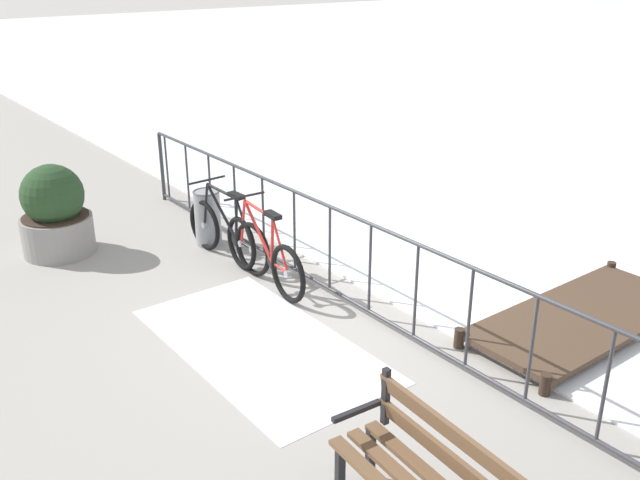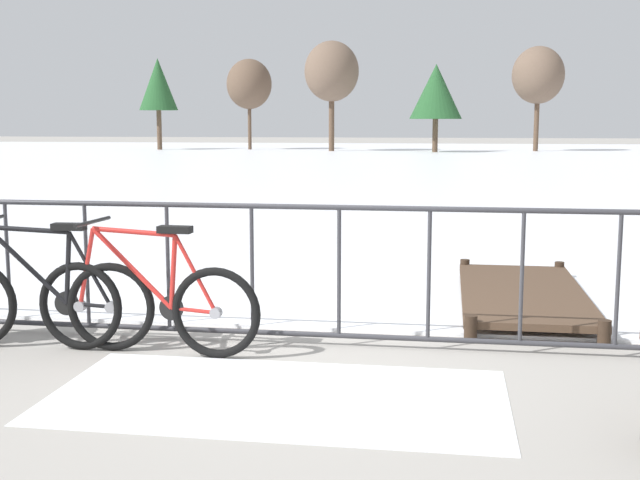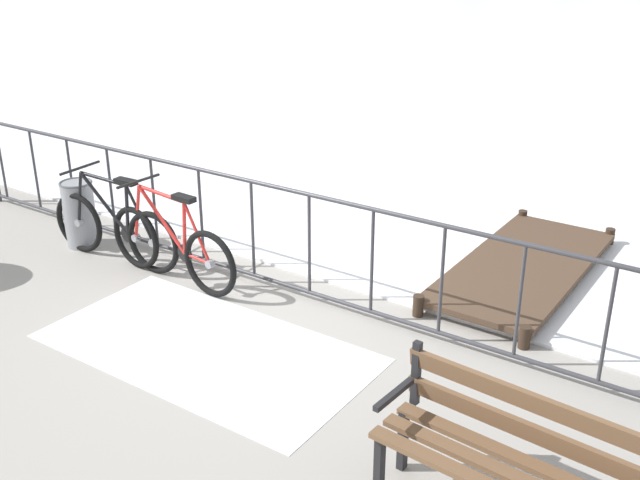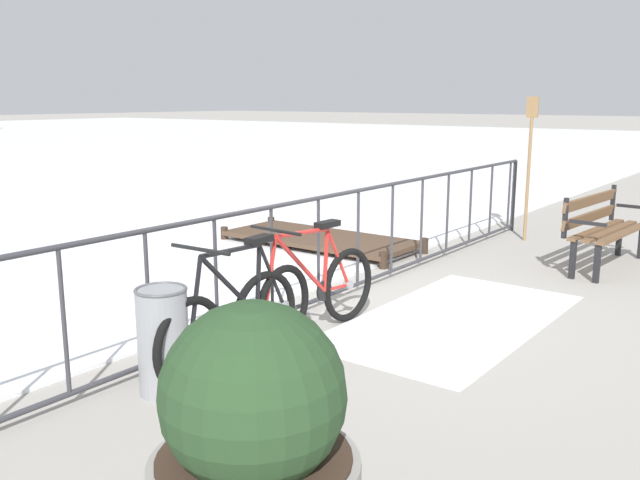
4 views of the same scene
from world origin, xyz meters
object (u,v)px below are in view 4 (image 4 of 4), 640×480
at_px(bicycle_second, 310,293).
at_px(park_bench, 602,224).
at_px(planter_with_shrub, 254,449).
at_px(trash_bin, 163,340).
at_px(oar_upright, 529,159).
at_px(bicycle_near_railing, 241,318).

distance_m(bicycle_second, park_bench, 4.15).
distance_m(planter_with_shrub, trash_bin, 1.89).
relative_size(bicycle_second, oar_upright, 0.86).
bearing_deg(bicycle_near_railing, park_bench, -14.92).
distance_m(park_bench, trash_bin, 5.59).
height_order(trash_bin, oar_upright, oar_upright).
bearing_deg(trash_bin, bicycle_second, -3.65).
xyz_separation_m(bicycle_second, planter_with_shrub, (-2.38, -1.56, 0.16)).
relative_size(park_bench, oar_upright, 0.82).
relative_size(planter_with_shrub, oar_upright, 0.58).
height_order(bicycle_second, park_bench, bicycle_second).
distance_m(bicycle_second, planter_with_shrub, 2.85).
height_order(park_bench, planter_with_shrub, planter_with_shrub).
relative_size(bicycle_near_railing, park_bench, 1.05).
distance_m(bicycle_near_railing, trash_bin, 0.66).
bearing_deg(planter_with_shrub, bicycle_second, 33.33).
distance_m(planter_with_shrub, oar_upright, 7.46).
bearing_deg(oar_upright, planter_with_shrub, -167.89).
bearing_deg(bicycle_second, planter_with_shrub, -146.67).
bearing_deg(park_bench, planter_with_shrub, -177.30).
bearing_deg(planter_with_shrub, park_bench, 2.70).
relative_size(bicycle_near_railing, oar_upright, 0.86).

